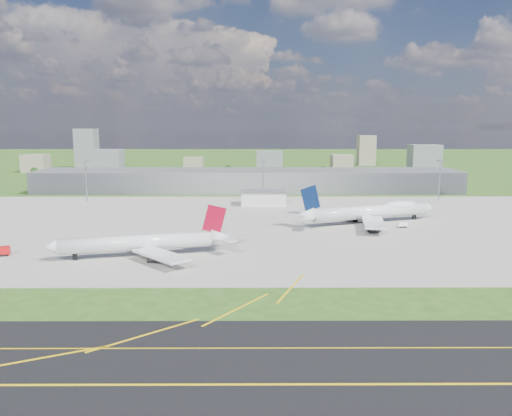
{
  "coord_description": "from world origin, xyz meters",
  "views": [
    {
      "loc": [
        4.09,
        -193.69,
        46.07
      ],
      "look_at": [
        5.18,
        33.36,
        9.0
      ],
      "focal_mm": 35.0,
      "sensor_mm": 36.0,
      "label": 1
    }
  ],
  "objects_px": {
    "van_white_near": "(359,219)",
    "van_white_far": "(402,225)",
    "airliner_red_twin": "(144,243)",
    "airliner_blue_quad": "(371,212)",
    "tug_yellow": "(150,253)",
    "crash_tender": "(0,252)"
  },
  "relations": [
    {
      "from": "airliner_blue_quad",
      "to": "crash_tender",
      "type": "bearing_deg",
      "value": -178.32
    },
    {
      "from": "crash_tender",
      "to": "van_white_near",
      "type": "height_order",
      "value": "crash_tender"
    },
    {
      "from": "airliner_red_twin",
      "to": "crash_tender",
      "type": "distance_m",
      "value": 52.03
    },
    {
      "from": "tug_yellow",
      "to": "van_white_near",
      "type": "relative_size",
      "value": 0.73
    },
    {
      "from": "airliner_red_twin",
      "to": "van_white_near",
      "type": "relative_size",
      "value": 12.21
    },
    {
      "from": "van_white_near",
      "to": "van_white_far",
      "type": "xyz_separation_m",
      "value": [
        16.78,
        -14.36,
        -0.13
      ]
    },
    {
      "from": "van_white_far",
      "to": "airliner_blue_quad",
      "type": "bearing_deg",
      "value": 128.48
    },
    {
      "from": "airliner_blue_quad",
      "to": "crash_tender",
      "type": "relative_size",
      "value": 10.54
    },
    {
      "from": "airliner_red_twin",
      "to": "airliner_blue_quad",
      "type": "height_order",
      "value": "airliner_blue_quad"
    },
    {
      "from": "airliner_red_twin",
      "to": "airliner_blue_quad",
      "type": "xyz_separation_m",
      "value": [
        96.17,
        61.57,
        0.74
      ]
    },
    {
      "from": "crash_tender",
      "to": "tug_yellow",
      "type": "bearing_deg",
      "value": -14.85
    },
    {
      "from": "airliner_red_twin",
      "to": "tug_yellow",
      "type": "height_order",
      "value": "airliner_red_twin"
    },
    {
      "from": "crash_tender",
      "to": "van_white_near",
      "type": "relative_size",
      "value": 1.31
    },
    {
      "from": "van_white_near",
      "to": "van_white_far",
      "type": "bearing_deg",
      "value": -127.04
    },
    {
      "from": "airliner_blue_quad",
      "to": "van_white_far",
      "type": "height_order",
      "value": "airliner_blue_quad"
    },
    {
      "from": "van_white_far",
      "to": "van_white_near",
      "type": "bearing_deg",
      "value": 130.33
    },
    {
      "from": "airliner_blue_quad",
      "to": "van_white_near",
      "type": "xyz_separation_m",
      "value": [
        -4.87,
        3.48,
        -4.21
      ]
    },
    {
      "from": "airliner_red_twin",
      "to": "van_white_far",
      "type": "xyz_separation_m",
      "value": [
        108.09,
        50.7,
        -3.6
      ]
    },
    {
      "from": "van_white_near",
      "to": "airliner_red_twin",
      "type": "bearing_deg",
      "value": 128.98
    },
    {
      "from": "van_white_near",
      "to": "crash_tender",
      "type": "bearing_deg",
      "value": 117.84
    },
    {
      "from": "tug_yellow",
      "to": "van_white_near",
      "type": "bearing_deg",
      "value": -12.05
    },
    {
      "from": "airliner_blue_quad",
      "to": "tug_yellow",
      "type": "distance_m",
      "value": 112.26
    }
  ]
}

